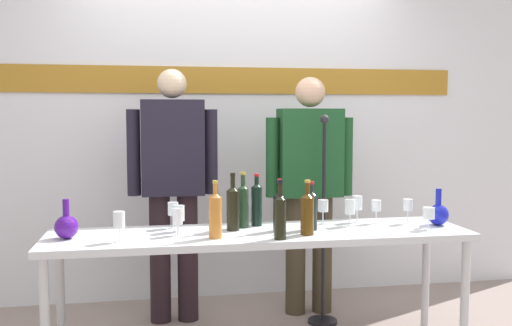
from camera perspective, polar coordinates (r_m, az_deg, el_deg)
name	(u,v)px	position (r m, az deg, el deg)	size (l,w,h in m)	color
back_wall	(232,103)	(4.44, -2.41, 5.97)	(5.04, 0.11, 3.00)	white
display_table	(261,242)	(3.33, 0.46, -7.89)	(2.43, 0.58, 0.74)	silver
decanter_blue_left	(66,226)	(3.28, -18.43, -6.00)	(0.13, 0.13, 0.22)	#491487
decanter_blue_right	(438,214)	(3.66, 17.75, -4.86)	(0.13, 0.13, 0.22)	#171EB1
presenter_left	(173,179)	(3.89, -8.29, -1.56)	(0.61, 0.22, 1.72)	black
presenter_right	(310,179)	(4.03, 5.37, -1.58)	(0.63, 0.22, 1.67)	#3F3625
wine_bottle_0	(243,204)	(3.41, -1.30, -4.13)	(0.07, 0.07, 0.33)	#223B24
wine_bottle_1	(307,212)	(3.22, 5.15, -4.89)	(0.08, 0.08, 0.31)	#4C300B
wine_bottle_2	(257,203)	(3.47, 0.07, -3.99)	(0.06, 0.06, 0.32)	black
wine_bottle_3	(279,210)	(3.32, 2.33, -4.71)	(0.07, 0.07, 0.31)	black
wine_bottle_4	(311,209)	(3.36, 5.56, -4.60)	(0.07, 0.07, 0.29)	black
wine_bottle_5	(233,207)	(3.33, -2.33, -4.37)	(0.07, 0.07, 0.34)	black
wine_bottle_6	(280,215)	(3.10, 2.43, -5.20)	(0.07, 0.07, 0.32)	black
wine_bottle_7	(215,214)	(3.13, -4.09, -5.09)	(0.07, 0.07, 0.32)	#C7742B
wine_glass_left_0	(173,209)	(3.43, -8.29, -4.62)	(0.06, 0.06, 0.16)	white
wine_glass_left_1	(119,220)	(3.11, -13.52, -5.60)	(0.06, 0.06, 0.16)	white
wine_glass_left_2	(178,217)	(3.22, -7.84, -5.38)	(0.06, 0.06, 0.15)	white
wine_glass_left_3	(179,214)	(3.33, -7.74, -5.04)	(0.07, 0.07, 0.15)	white
wine_glass_right_0	(429,214)	(3.51, 16.88, -4.86)	(0.07, 0.07, 0.13)	white
wine_glass_right_1	(350,207)	(3.51, 9.37, -4.40)	(0.06, 0.06, 0.16)	white
wine_glass_right_2	(357,203)	(3.64, 10.08, -3.99)	(0.06, 0.06, 0.17)	white
wine_glass_right_3	(408,206)	(3.66, 14.94, -4.13)	(0.06, 0.06, 0.15)	white
wine_glass_right_4	(323,206)	(3.54, 6.71, -4.32)	(0.06, 0.06, 0.15)	white
wine_glass_right_5	(376,206)	(3.62, 11.93, -4.25)	(0.06, 0.06, 0.15)	white
microphone_stand	(323,256)	(3.92, 6.73, -9.18)	(0.20, 0.20, 1.41)	black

